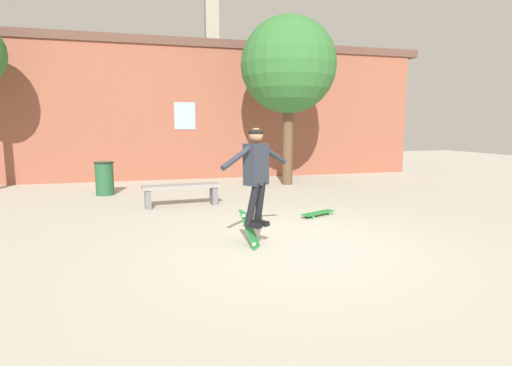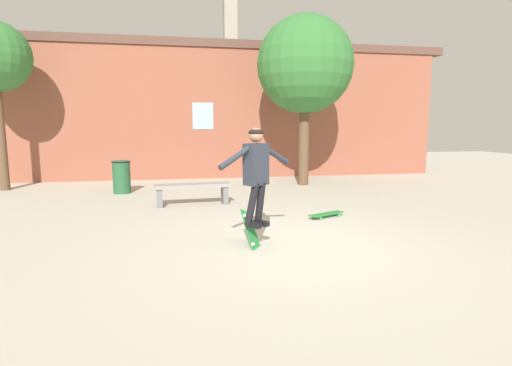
{
  "view_description": "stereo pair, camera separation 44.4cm",
  "coord_description": "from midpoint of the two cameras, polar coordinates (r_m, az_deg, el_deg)",
  "views": [
    {
      "loc": [
        -2.0,
        -5.5,
        1.8
      ],
      "look_at": [
        -0.48,
        0.18,
        0.97
      ],
      "focal_mm": 28.0,
      "sensor_mm": 36.0,
      "label": 1
    },
    {
      "loc": [
        -1.57,
        -5.6,
        1.8
      ],
      "look_at": [
        -0.48,
        0.18,
        0.97
      ],
      "focal_mm": 28.0,
      "sensor_mm": 36.0,
      "label": 2
    }
  ],
  "objects": [
    {
      "name": "ground_plane",
      "position": [
        6.11,
        2.72,
        -9.08
      ],
      "size": [
        40.0,
        40.0,
        0.0
      ],
      "primitive_type": "plane",
      "color": "#B2AD9E"
    },
    {
      "name": "building_backdrop",
      "position": [
        14.14,
        -7.89,
        10.55
      ],
      "size": [
        16.27,
        0.52,
        6.04
      ],
      "color": "#93513D",
      "rests_on": "ground_plane"
    },
    {
      "name": "tree_right",
      "position": [
        12.53,
        3.62,
        16.36
      ],
      "size": [
        2.89,
        2.89,
        5.07
      ],
      "color": "brown",
      "rests_on": "ground_plane"
    },
    {
      "name": "park_bench",
      "position": [
        9.22,
        -11.96,
        -1.06
      ],
      "size": [
        1.75,
        0.52,
        0.5
      ],
      "rotation": [
        0.0,
        0.0,
        0.08
      ],
      "color": "gray",
      "rests_on": "ground_plane"
    },
    {
      "name": "trash_bin",
      "position": [
        11.32,
        -21.9,
        0.71
      ],
      "size": [
        0.5,
        0.5,
        0.88
      ],
      "color": "#235633",
      "rests_on": "ground_plane"
    },
    {
      "name": "skater",
      "position": [
        5.91,
        -2.15,
        2.09
      ],
      "size": [
        1.21,
        0.83,
        1.47
      ],
      "rotation": [
        0.0,
        0.0,
        -0.99
      ],
      "color": "#282D38"
    },
    {
      "name": "skateboard_flipping",
      "position": [
        6.17,
        -2.74,
        -7.2
      ],
      "size": [
        0.31,
        0.79,
        0.66
      ],
      "rotation": [
        0.0,
        0.0,
        -1.44
      ],
      "color": "#237F38"
    },
    {
      "name": "skateboard_resting",
      "position": [
        8.13,
        7.33,
        -4.27
      ],
      "size": [
        0.82,
        0.51,
        0.08
      ],
      "rotation": [
        0.0,
        0.0,
        0.43
      ],
      "color": "#237F38",
      "rests_on": "ground_plane"
    }
  ]
}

